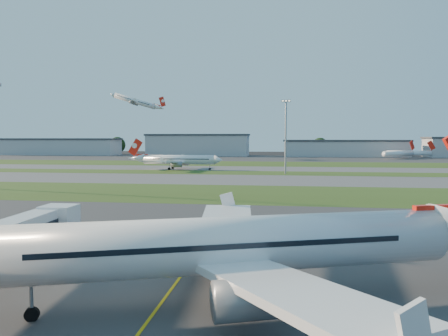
% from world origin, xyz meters
% --- Properties ---
extents(ground, '(700.00, 700.00, 0.00)m').
position_xyz_m(ground, '(0.00, 0.00, 0.00)').
color(ground, black).
rests_on(ground, ground).
extents(apron_near, '(300.00, 70.00, 0.01)m').
position_xyz_m(apron_near, '(0.00, 0.00, 0.01)').
color(apron_near, '#333335').
rests_on(apron_near, ground).
extents(grass_strip_a, '(300.00, 34.00, 0.01)m').
position_xyz_m(grass_strip_a, '(0.00, 52.00, 0.01)').
color(grass_strip_a, '#2F4416').
rests_on(grass_strip_a, ground).
extents(taxiway_a, '(300.00, 32.00, 0.01)m').
position_xyz_m(taxiway_a, '(0.00, 85.00, 0.01)').
color(taxiway_a, '#515154').
rests_on(taxiway_a, ground).
extents(grass_strip_b, '(300.00, 18.00, 0.01)m').
position_xyz_m(grass_strip_b, '(0.00, 110.00, 0.01)').
color(grass_strip_b, '#2F4416').
rests_on(grass_strip_b, ground).
extents(taxiway_b, '(300.00, 26.00, 0.01)m').
position_xyz_m(taxiway_b, '(0.00, 132.00, 0.01)').
color(taxiway_b, '#515154').
rests_on(taxiway_b, ground).
extents(grass_strip_c, '(300.00, 40.00, 0.01)m').
position_xyz_m(grass_strip_c, '(0.00, 165.00, 0.01)').
color(grass_strip_c, '#2F4416').
rests_on(grass_strip_c, ground).
extents(apron_far, '(400.00, 80.00, 0.01)m').
position_xyz_m(apron_far, '(0.00, 225.00, 0.01)').
color(apron_far, '#333335').
rests_on(apron_far, ground).
extents(yellow_line, '(0.25, 60.00, 0.02)m').
position_xyz_m(yellow_line, '(5.00, 0.00, 0.00)').
color(yellow_line, gold).
rests_on(yellow_line, ground).
extents(airliner_parked, '(39.90, 33.72, 12.96)m').
position_xyz_m(airliner_parked, '(11.04, -13.60, 4.55)').
color(airliner_parked, white).
rests_on(airliner_parked, ground).
extents(airliner_taxiing, '(35.56, 30.16, 11.10)m').
position_xyz_m(airliner_taxiing, '(-26.98, 122.50, 3.90)').
color(airliner_taxiing, white).
rests_on(airliner_taxiing, ground).
extents(airliner_departing, '(32.98, 27.80, 10.33)m').
position_xyz_m(airliner_departing, '(-79.68, 224.70, 35.85)').
color(airliner_departing, white).
extents(mini_jet_near, '(23.06, 19.67, 9.48)m').
position_xyz_m(mini_jet_near, '(82.27, 224.78, 3.28)').
color(mini_jet_near, white).
rests_on(mini_jet_near, ground).
extents(mini_jet_far, '(28.61, 3.53, 9.48)m').
position_xyz_m(mini_jet_far, '(90.53, 233.34, 3.28)').
color(mini_jet_far, white).
rests_on(mini_jet_far, ground).
extents(light_mast_centre, '(3.20, 0.70, 25.80)m').
position_xyz_m(light_mast_centre, '(15.00, 108.00, 14.81)').
color(light_mast_centre, gray).
rests_on(light_mast_centre, ground).
extents(hangar_far_west, '(91.80, 23.00, 12.20)m').
position_xyz_m(hangar_far_west, '(-150.00, 255.00, 6.14)').
color(hangar_far_west, '#94969B').
rests_on(hangar_far_west, ground).
extents(hangar_west, '(71.40, 23.00, 15.20)m').
position_xyz_m(hangar_west, '(-45.00, 255.00, 7.64)').
color(hangar_west, '#94969B').
rests_on(hangar_west, ground).
extents(hangar_east, '(81.60, 23.00, 11.20)m').
position_xyz_m(hangar_east, '(55.00, 255.00, 5.64)').
color(hangar_east, '#94969B').
rests_on(hangar_east, ground).
extents(tree_far_west, '(11.00, 11.00, 12.00)m').
position_xyz_m(tree_far_west, '(-190.00, 268.00, 6.49)').
color(tree_far_west, black).
rests_on(tree_far_west, ground).
extents(tree_west, '(12.10, 12.10, 13.20)m').
position_xyz_m(tree_west, '(-110.00, 270.00, 7.14)').
color(tree_west, black).
rests_on(tree_west, ground).
extents(tree_mid_west, '(9.90, 9.90, 10.80)m').
position_xyz_m(tree_mid_west, '(-20.00, 266.00, 5.84)').
color(tree_mid_west, black).
rests_on(tree_mid_west, ground).
extents(tree_mid_east, '(11.55, 11.55, 12.60)m').
position_xyz_m(tree_mid_east, '(40.00, 269.00, 6.81)').
color(tree_mid_east, black).
rests_on(tree_mid_east, ground).
extents(tree_east, '(10.45, 10.45, 11.40)m').
position_xyz_m(tree_east, '(115.00, 267.00, 6.16)').
color(tree_east, black).
rests_on(tree_east, ground).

